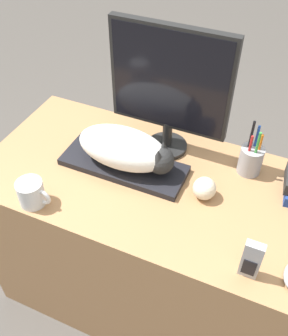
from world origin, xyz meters
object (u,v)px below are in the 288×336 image
coffee_mug (32,193)px  phone (251,260)px  cat (127,149)px  keyboard (124,165)px  pen_cup (251,159)px  monitor (170,85)px  baseball (204,188)px

coffee_mug → phone: phone is taller
coffee_mug → phone: 0.71m
cat → coffee_mug: size_ratio=3.00×
keyboard → coffee_mug: (-0.20, -0.27, 0.03)m
cat → coffee_mug: cat is taller
keyboard → cat: cat is taller
keyboard → pen_cup: 0.45m
monitor → coffee_mug: (-0.30, -0.44, -0.23)m
baseball → cat: bearing=176.5°
pen_cup → baseball: size_ratio=2.70×
pen_cup → keyboard: bearing=-158.2°
keyboard → phone: phone is taller
cat → coffee_mug: (-0.21, -0.27, -0.05)m
pen_cup → baseball: bearing=-120.6°
pen_cup → phone: size_ratio=1.54×
cat → baseball: (0.29, -0.02, -0.05)m
monitor → baseball: size_ratio=6.20×
monitor → pen_cup: 0.39m
monitor → phone: 0.62m
cat → baseball: cat is taller
monitor → phone: bearing=-45.4°
keyboard → phone: (0.51, -0.25, 0.06)m
keyboard → pen_cup: size_ratio=2.15×
cat → baseball: bearing=-3.5°
cat → phone: size_ratio=2.60×
baseball → pen_cup: bearing=59.4°
monitor → keyboard: bearing=-121.5°
coffee_mug → phone: size_ratio=0.87×
phone → cat: bearing=153.3°
baseball → phone: 0.31m
baseball → coffee_mug: bearing=-153.3°
keyboard → phone: bearing=-26.0°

